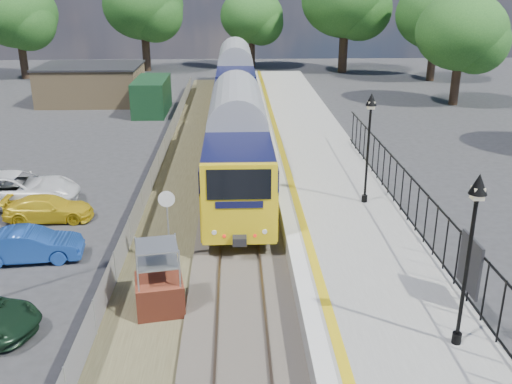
{
  "coord_description": "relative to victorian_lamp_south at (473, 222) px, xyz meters",
  "views": [
    {
      "loc": [
        -0.12,
        -16.18,
        9.65
      ],
      "look_at": [
        0.67,
        4.39,
        2.0
      ],
      "focal_mm": 40.0,
      "sensor_mm": 36.0,
      "label": 1
    }
  ],
  "objects": [
    {
      "name": "train",
      "position": [
        -5.5,
        26.86,
        -1.96
      ],
      "size": [
        2.82,
        40.83,
        3.51
      ],
      "color": "yellow",
      "rests_on": "ground"
    },
    {
      "name": "palisade_fence",
      "position": [
        1.05,
        6.24,
        -2.46
      ],
      "size": [
        0.12,
        26.0,
        2.0
      ],
      "color": "black",
      "rests_on": "platform"
    },
    {
      "name": "track_bed",
      "position": [
        -5.97,
        13.67,
        -4.21
      ],
      "size": [
        5.9,
        80.0,
        0.29
      ],
      "color": "#473F38",
      "rests_on": "ground"
    },
    {
      "name": "outbuilding",
      "position": [
        -16.41,
        35.21,
        -2.78
      ],
      "size": [
        10.8,
        10.1,
        3.12
      ],
      "color": "#9A8057",
      "rests_on": "ground"
    },
    {
      "name": "wire_fence",
      "position": [
        -9.7,
        16.0,
        -3.7
      ],
      "size": [
        0.06,
        52.0,
        1.2
      ],
      "color": "#999EA3",
      "rests_on": "ground"
    },
    {
      "name": "car_blue",
      "position": [
        -13.14,
        6.89,
        -3.69
      ],
      "size": [
        3.84,
        1.71,
        1.22
      ],
      "primitive_type": "imported",
      "rotation": [
        0.0,
        0.0,
        1.69
      ],
      "color": "#194199",
      "rests_on": "ground"
    },
    {
      "name": "car_white",
      "position": [
        -15.57,
        12.43,
        -3.52
      ],
      "size": [
        5.67,
        2.79,
        1.55
      ],
      "primitive_type": "imported",
      "rotation": [
        0.0,
        0.0,
        1.61
      ],
      "color": "white",
      "rests_on": "ground"
    },
    {
      "name": "victorian_lamp_north",
      "position": [
        -0.2,
        10.0,
        0.0
      ],
      "size": [
        0.44,
        0.44,
        4.6
      ],
      "color": "black",
      "rests_on": "platform"
    },
    {
      "name": "victorian_lamp_south",
      "position": [
        0.0,
        0.0,
        0.0
      ],
      "size": [
        0.44,
        0.44,
        4.6
      ],
      "color": "black",
      "rests_on": "platform"
    },
    {
      "name": "platform_edge",
      "position": [
        -3.36,
        12.0,
        -3.39
      ],
      "size": [
        0.9,
        70.0,
        0.01
      ],
      "color": "silver",
      "rests_on": "platform"
    },
    {
      "name": "ground",
      "position": [
        -5.5,
        4.0,
        -4.3
      ],
      "size": [
        120.0,
        120.0,
        0.0
      ],
      "primitive_type": "plane",
      "color": "#2D2D30",
      "rests_on": "ground"
    },
    {
      "name": "platform",
      "position": [
        -1.3,
        12.0,
        -3.85
      ],
      "size": [
        5.0,
        70.0,
        0.9
      ],
      "primitive_type": "cube",
      "color": "gray",
      "rests_on": "ground"
    },
    {
      "name": "tree_line",
      "position": [
        -4.1,
        46.0,
        2.31
      ],
      "size": [
        56.8,
        43.8,
        11.88
      ],
      "color": "#332319",
      "rests_on": "ground"
    },
    {
      "name": "car_yellow",
      "position": [
        -13.6,
        10.65,
        -3.76
      ],
      "size": [
        3.75,
        1.62,
        1.07
      ],
      "primitive_type": "imported",
      "rotation": [
        0.0,
        0.0,
        1.6
      ],
      "color": "gold",
      "rests_on": "ground"
    },
    {
      "name": "brick_plinth",
      "position": [
        -8.0,
        3.27,
        -3.19
      ],
      "size": [
        1.67,
        1.67,
        2.31
      ],
      "rotation": [
        0.0,
        0.0,
        0.18
      ],
      "color": "brown",
      "rests_on": "ground"
    },
    {
      "name": "speed_sign",
      "position": [
        -8.0,
        6.21,
        -2.32
      ],
      "size": [
        0.58,
        0.11,
        2.89
      ],
      "rotation": [
        0.0,
        0.0,
        0.06
      ],
      "color": "#999EA3",
      "rests_on": "ground"
    }
  ]
}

